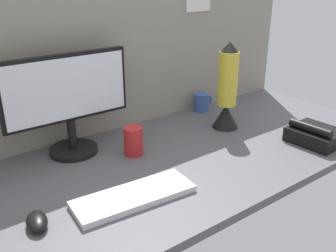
{
  "coord_description": "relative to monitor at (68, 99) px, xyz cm",
  "views": [
    {
      "loc": [
        -81.04,
        -100.09,
        64.51
      ],
      "look_at": [
        -12.76,
        0.0,
        14.0
      ],
      "focal_mm": 40.69,
      "sensor_mm": 36.0,
      "label": 1
    }
  ],
  "objects": [
    {
      "name": "ground_plane",
      "position": [
        31.9,
        -25.12,
        -22.51
      ],
      "size": [
        180.0,
        80.0,
        3.0
      ],
      "primitive_type": "cube",
      "color": "#515156"
    },
    {
      "name": "lava_lamp",
      "position": [
        63.17,
        -17.45,
        -5.41
      ],
      "size": [
        11.37,
        11.37,
        37.2
      ],
      "color": "black",
      "rests_on": "ground_plane"
    },
    {
      "name": "mouse",
      "position": [
        -26.64,
        -36.76,
        -19.31
      ],
      "size": [
        7.37,
        10.51,
        3.4
      ],
      "primitive_type": "ellipsoid",
      "rotation": [
        0.0,
        0.0,
        -0.2
      ],
      "color": "black",
      "rests_on": "ground_plane"
    },
    {
      "name": "mug_ceramic_blue",
      "position": [
        68.83,
        4.34,
        -16.74
      ],
      "size": [
        10.21,
        7.04,
        8.51
      ],
      "color": "#38569E",
      "rests_on": "ground_plane"
    },
    {
      "name": "keyboard",
      "position": [
        1.24,
        -41.24,
        -20.01
      ],
      "size": [
        38.0,
        16.2,
        2.0
      ],
      "primitive_type": "cube",
      "rotation": [
        0.0,
        0.0,
        -0.09
      ],
      "color": "silver",
      "rests_on": "ground_plane"
    },
    {
      "name": "mug_red_plastic",
      "position": [
        17.35,
        -15.59,
        -15.64
      ],
      "size": [
        7.08,
        7.08,
        10.74
      ],
      "color": "red",
      "rests_on": "ground_plane"
    },
    {
      "name": "cubicle_wall_back",
      "position": [
        31.95,
        12.37,
        12.71
      ],
      "size": [
        180.0,
        5.5,
        67.4
      ],
      "color": "gray",
      "rests_on": "ground_plane"
    },
    {
      "name": "desk_phone",
      "position": [
        80.5,
        -50.17,
        -17.82
      ],
      "size": [
        18.03,
        19.92,
        8.8
      ],
      "color": "black",
      "rests_on": "ground_plane"
    },
    {
      "name": "monitor",
      "position": [
        0.0,
        0.0,
        0.0
      ],
      "size": [
        47.03,
        18.0,
        37.18
      ],
      "color": "black",
      "rests_on": "ground_plane"
    }
  ]
}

